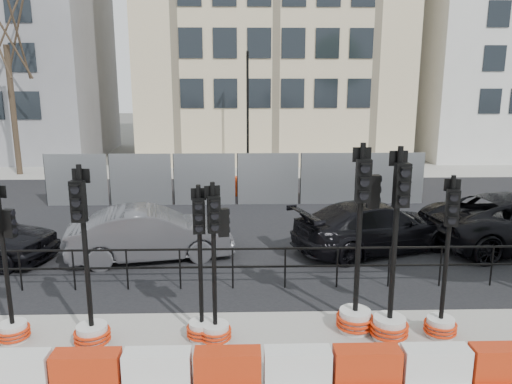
{
  "coord_description": "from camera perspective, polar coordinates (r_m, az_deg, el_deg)",
  "views": [
    {
      "loc": [
        0.24,
        -9.51,
        4.77
      ],
      "look_at": [
        0.58,
        3.0,
        1.89
      ],
      "focal_mm": 35.0,
      "sensor_mm": 36.0,
      "label": 1
    }
  ],
  "objects": [
    {
      "name": "ground",
      "position": [
        10.64,
        -2.77,
        -13.68
      ],
      "size": [
        120.0,
        120.0,
        0.0
      ],
      "primitive_type": "plane",
      "color": "#51514C",
      "rests_on": "ground"
    },
    {
      "name": "road",
      "position": [
        17.18,
        -2.3,
        -3.11
      ],
      "size": [
        40.0,
        14.0,
        0.03
      ],
      "primitive_type": "cube",
      "color": "black",
      "rests_on": "ground"
    },
    {
      "name": "sidewalk_far",
      "position": [
        25.95,
        -2.06,
        2.38
      ],
      "size": [
        40.0,
        4.0,
        0.02
      ],
      "primitive_type": "cube",
      "color": "gray",
      "rests_on": "ground"
    },
    {
      "name": "building_grey",
      "position": [
        34.64,
        -26.85,
        15.31
      ],
      "size": [
        11.0,
        9.06,
        14.0
      ],
      "color": "gray",
      "rests_on": "ground"
    },
    {
      "name": "building_cream",
      "position": [
        31.83,
        1.74,
        20.59
      ],
      "size": [
        15.0,
        10.06,
        18.0
      ],
      "color": "beige",
      "rests_on": "ground"
    },
    {
      "name": "kerb_railing",
      "position": [
        11.46,
        -2.69,
        -7.91
      ],
      "size": [
        18.0,
        0.04,
        1.0
      ],
      "color": "black",
      "rests_on": "ground"
    },
    {
      "name": "heras_fencing",
      "position": [
        19.81,
        -0.58,
        0.97
      ],
      "size": [
        14.33,
        1.72,
        2.0
      ],
      "color": "gray",
      "rests_on": "ground"
    },
    {
      "name": "lamp_post_far",
      "position": [
        24.54,
        -0.96,
        9.35
      ],
      "size": [
        0.12,
        0.56,
        6.0
      ],
      "color": "black",
      "rests_on": "ground"
    },
    {
      "name": "tree_bare_far",
      "position": [
        27.49,
        -26.74,
        15.57
      ],
      "size": [
        2.0,
        2.0,
        9.0
      ],
      "color": "#473828",
      "rests_on": "ground"
    },
    {
      "name": "barrier_row",
      "position": [
        8.03,
        -3.23,
        -20.31
      ],
      "size": [
        13.6,
        0.5,
        0.8
      ],
      "color": "red",
      "rests_on": "ground"
    },
    {
      "name": "traffic_signal_b",
      "position": [
        10.32,
        -26.28,
        -11.57
      ],
      "size": [
        0.59,
        0.59,
        3.02
      ],
      "rotation": [
        0.0,
        0.0,
        -0.27
      ],
      "color": "silver",
      "rests_on": "ground"
    },
    {
      "name": "traffic_signal_c",
      "position": [
        9.64,
        -18.44,
        -12.78
      ],
      "size": [
        0.66,
        0.66,
        3.35
      ],
      "rotation": [
        0.0,
        0.0,
        -0.11
      ],
      "color": "silver",
      "rests_on": "ground"
    },
    {
      "name": "traffic_signal_d",
      "position": [
        9.3,
        -4.64,
        -12.89
      ],
      "size": [
        0.59,
        0.59,
        3.02
      ],
      "rotation": [
        0.0,
        0.0,
        0.21
      ],
      "color": "silver",
      "rests_on": "ground"
    },
    {
      "name": "traffic_signal_e",
      "position": [
        9.46,
        -6.25,
        -13.19
      ],
      "size": [
        0.58,
        0.58,
        2.95
      ],
      "rotation": [
        0.0,
        0.0,
        0.07
      ],
      "color": "silver",
      "rests_on": "ground"
    },
    {
      "name": "traffic_signal_f",
      "position": [
        9.76,
        11.48,
        -10.87
      ],
      "size": [
        0.72,
        0.72,
        3.64
      ],
      "rotation": [
        0.0,
        0.0,
        -0.0
      ],
      "color": "silver",
      "rests_on": "ground"
    },
    {
      "name": "traffic_signal_g",
      "position": [
        9.67,
        15.18,
        -12.07
      ],
      "size": [
        0.71,
        0.71,
        3.62
      ],
      "rotation": [
        0.0,
        0.0,
        0.13
      ],
      "color": "silver",
      "rests_on": "ground"
    },
    {
      "name": "traffic_signal_h",
      "position": [
        10.1,
        20.51,
        -12.03
      ],
      "size": [
        0.61,
        0.61,
        3.1
      ],
      "rotation": [
        0.0,
        0.0,
        -0.22
      ],
      "color": "silver",
      "rests_on": "ground"
    },
    {
      "name": "car_b",
      "position": [
        13.61,
        -11.88,
        -4.7
      ],
      "size": [
        3.18,
        4.87,
        1.41
      ],
      "primitive_type": "imported",
      "rotation": [
        0.0,
        0.0,
        1.77
      ],
      "color": "#434348",
      "rests_on": "ground"
    },
    {
      "name": "car_c",
      "position": [
        14.37,
        13.6,
        -3.86
      ],
      "size": [
        5.01,
        6.07,
        1.4
      ],
      "primitive_type": "imported",
      "rotation": [
        0.0,
        0.0,
        1.91
      ],
      "color": "black",
      "rests_on": "ground"
    }
  ]
}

